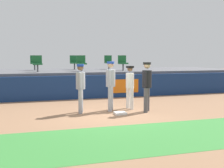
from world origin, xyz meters
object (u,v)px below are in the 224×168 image
object	(u,v)px
seat_back_left	(35,62)
seat_back_center	(74,62)
player_runner_visitor	(81,85)
seat_front_center	(81,62)
seat_back_right	(109,61)
seat_front_right	(123,62)
seat_front_left	(37,63)
player_umpire	(147,83)
player_coach_visitor	(111,82)
first_base	(120,113)
player_fielder_home	(130,84)

from	to	relation	value
seat_back_left	seat_back_center	distance (m)	2.27
player_runner_visitor	seat_front_center	bearing A→B (deg)	-176.20
seat_back_right	seat_back_left	bearing A→B (deg)	180.00
seat_front_right	seat_front_left	world-z (taller)	same
player_umpire	seat_front_center	world-z (taller)	seat_front_center
seat_front_right	seat_front_left	distance (m)	4.60
player_coach_visitor	seat_front_right	bearing A→B (deg)	179.69
player_runner_visitor	seat_back_left	size ratio (longest dim) A/B	2.13
first_base	seat_back_left	size ratio (longest dim) A/B	0.48
seat_back_left	player_fielder_home	bearing A→B (deg)	-62.74
player_coach_visitor	seat_front_right	distance (m)	5.31
seat_front_left	seat_back_center	xyz separation A→B (m)	(2.20, 1.80, 0.00)
player_coach_visitor	seat_front_left	world-z (taller)	seat_front_left
player_coach_visitor	seat_front_center	size ratio (longest dim) A/B	2.23
seat_front_center	seat_back_right	size ratio (longest dim) A/B	1.00
player_fielder_home	seat_front_left	size ratio (longest dim) A/B	2.02
seat_front_center	seat_back_right	distance (m)	2.72
seat_back_right	player_fielder_home	bearing A→B (deg)	-99.17
seat_front_left	seat_back_center	size ratio (longest dim) A/B	1.00
first_base	player_coach_visitor	bearing A→B (deg)	97.80
seat_back_right	player_coach_visitor	bearing A→B (deg)	-105.86
seat_front_right	seat_front_left	xyz separation A→B (m)	(-4.60, -0.00, -0.00)
seat_front_left	seat_back_right	world-z (taller)	same
seat_front_left	seat_front_center	bearing A→B (deg)	0.00
seat_back_right	seat_front_left	bearing A→B (deg)	-157.33
player_umpire	seat_back_center	distance (m)	7.41
first_base	seat_front_left	size ratio (longest dim) A/B	0.48
seat_front_center	seat_back_right	xyz separation A→B (m)	(2.04, 1.80, -0.00)
player_fielder_home	player_coach_visitor	world-z (taller)	player_coach_visitor
first_base	seat_back_left	xyz separation A→B (m)	(-2.61, 7.42, 1.70)
seat_front_left	seat_back_right	size ratio (longest dim) A/B	1.00
seat_front_right	player_coach_visitor	bearing A→B (deg)	-114.24
player_coach_visitor	player_umpire	size ratio (longest dim) A/B	1.01
player_runner_visitor	seat_front_center	distance (m)	5.06
seat_back_left	seat_back_right	bearing A→B (deg)	-0.00
player_runner_visitor	seat_front_left	world-z (taller)	seat_front_left
player_umpire	seat_back_right	size ratio (longest dim) A/B	2.20
player_coach_visitor	seat_front_left	bearing A→B (deg)	-129.21
seat_front_right	seat_back_center	bearing A→B (deg)	143.07
player_fielder_home	seat_front_right	bearing A→B (deg)	154.98
seat_front_left	seat_back_left	bearing A→B (deg)	92.15
seat_back_left	seat_back_right	world-z (taller)	same
seat_back_left	seat_front_right	bearing A→B (deg)	-21.11
seat_back_left	player_runner_visitor	bearing A→B (deg)	-78.83
player_fielder_home	seat_front_center	bearing A→B (deg)	-177.05
player_umpire	seat_back_left	xyz separation A→B (m)	(-3.72, 7.24, 0.67)
player_runner_visitor	seat_back_right	bearing A→B (deg)	170.97
player_umpire	seat_back_center	bearing A→B (deg)	-133.66
seat_front_left	player_umpire	bearing A→B (deg)	-56.13
player_fielder_home	seat_back_center	xyz separation A→B (m)	(-1.06, 6.47, 0.76)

